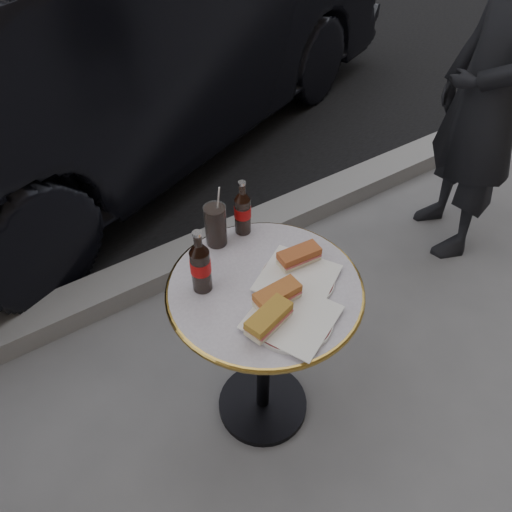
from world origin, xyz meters
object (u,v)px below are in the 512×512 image
bistro_table (264,354)px  parked_car (125,41)px  plate_left (292,319)px  pedestrian (488,96)px  cola_glass (216,225)px  cola_bottle_left (200,261)px  cola_bottle_right (243,207)px  plate_right (297,279)px

bistro_table → parked_car: size_ratio=0.17×
plate_left → pedestrian: bearing=18.3°
cola_glass → pedestrian: size_ratio=0.09×
cola_glass → cola_bottle_left: bearing=-132.2°
cola_bottle_left → pedestrian: (1.60, 0.22, -0.01)m
cola_glass → pedestrian: bearing=2.7°
bistro_table → cola_glass: 0.51m
cola_bottle_right → plate_left: bearing=-102.9°
bistro_table → parked_car: bearing=78.5°
cola_bottle_left → cola_glass: 0.21m
plate_left → parked_car: bearing=78.9°
plate_left → cola_bottle_left: 0.32m
plate_left → cola_glass: bearing=91.6°
pedestrian → bistro_table: bearing=-53.2°
cola_bottle_right → parked_car: bearing=79.3°
plate_left → plate_right: same height
plate_right → cola_bottle_right: bearing=92.8°
plate_left → pedestrian: 1.53m
cola_bottle_left → parked_car: bearing=73.6°
plate_left → plate_right: 0.16m
cola_glass → pedestrian: 1.46m
plate_left → cola_glass: cola_glass is taller
bistro_table → plate_right: size_ratio=3.13×
plate_left → plate_right: size_ratio=1.04×
bistro_table → cola_bottle_left: 0.52m
plate_left → parked_car: size_ratio=0.06×
cola_glass → parked_car: size_ratio=0.04×
cola_glass → parked_car: (0.47, 1.91, -0.11)m
plate_left → cola_bottle_right: 0.43m
cola_bottle_right → parked_car: (0.36, 1.91, -0.13)m
cola_glass → plate_left: bearing=-88.4°
bistro_table → parked_car: (0.44, 2.17, 0.34)m
parked_car → bistro_table: bearing=146.9°
plate_left → plate_right: (0.11, 0.12, -0.00)m
bistro_table → cola_bottle_right: cola_bottle_right is taller
plate_right → cola_glass: bearing=112.2°
cola_bottle_right → parked_car: size_ratio=0.05×
bistro_table → plate_right: bearing=-22.3°
bistro_table → plate_left: plate_left is taller
pedestrian → plate_left: bearing=-47.6°
plate_left → cola_bottle_right: (0.09, 0.41, 0.10)m
bistro_table → pedestrian: bearing=12.7°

